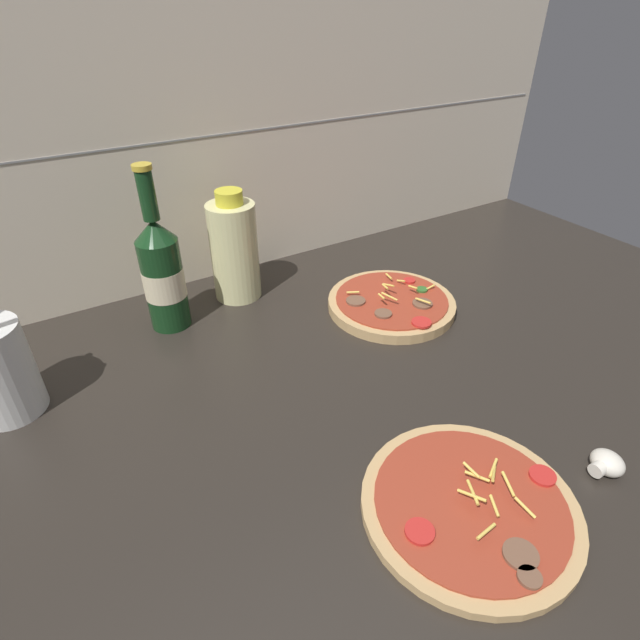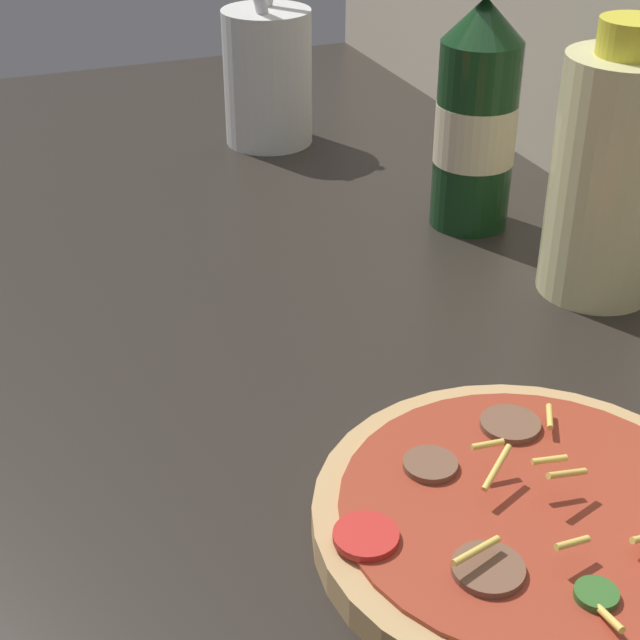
{
  "view_description": "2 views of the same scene",
  "coord_description": "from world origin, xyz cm",
  "px_view_note": "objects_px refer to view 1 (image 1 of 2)",
  "views": [
    {
      "loc": [
        -37.1,
        -44.14,
        51.47
      ],
      "look_at": [
        -4.2,
        9.49,
        10.04
      ],
      "focal_mm": 28.0,
      "sensor_mm": 36.0,
      "label": 1
    },
    {
      "loc": [
        47.4,
        -8.93,
        39.19
      ],
      "look_at": [
        -4.51,
        11.49,
        6.06
      ],
      "focal_mm": 55.0,
      "sensor_mm": 36.0,
      "label": 2
    }
  ],
  "objects_px": {
    "beer_bottle": "(162,273)",
    "pizza_far": "(391,303)",
    "pizza_near": "(470,506)",
    "oil_bottle": "(234,250)",
    "mushroom_left": "(606,463)"
  },
  "relations": [
    {
      "from": "pizza_far",
      "to": "mushroom_left",
      "type": "distance_m",
      "value": 0.43
    },
    {
      "from": "pizza_near",
      "to": "oil_bottle",
      "type": "bearing_deg",
      "value": 92.51
    },
    {
      "from": "beer_bottle",
      "to": "oil_bottle",
      "type": "height_order",
      "value": "beer_bottle"
    },
    {
      "from": "beer_bottle",
      "to": "mushroom_left",
      "type": "distance_m",
      "value": 0.69
    },
    {
      "from": "pizza_far",
      "to": "mushroom_left",
      "type": "bearing_deg",
      "value": -91.85
    },
    {
      "from": "beer_bottle",
      "to": "mushroom_left",
      "type": "height_order",
      "value": "beer_bottle"
    },
    {
      "from": "pizza_near",
      "to": "mushroom_left",
      "type": "xyz_separation_m",
      "value": [
        0.18,
        -0.05,
        0.01
      ]
    },
    {
      "from": "pizza_near",
      "to": "beer_bottle",
      "type": "xyz_separation_m",
      "value": [
        -0.17,
        0.55,
        0.09
      ]
    },
    {
      "from": "beer_bottle",
      "to": "pizza_near",
      "type": "bearing_deg",
      "value": -73.06
    },
    {
      "from": "pizza_far",
      "to": "beer_bottle",
      "type": "height_order",
      "value": "beer_bottle"
    },
    {
      "from": "beer_bottle",
      "to": "oil_bottle",
      "type": "relative_size",
      "value": 1.36
    },
    {
      "from": "beer_bottle",
      "to": "oil_bottle",
      "type": "distance_m",
      "value": 0.15
    },
    {
      "from": "pizza_near",
      "to": "beer_bottle",
      "type": "height_order",
      "value": "beer_bottle"
    },
    {
      "from": "beer_bottle",
      "to": "pizza_far",
      "type": "bearing_deg",
      "value": -24.25
    },
    {
      "from": "oil_bottle",
      "to": "mushroom_left",
      "type": "xyz_separation_m",
      "value": [
        0.21,
        -0.63,
        -0.08
      ]
    }
  ]
}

